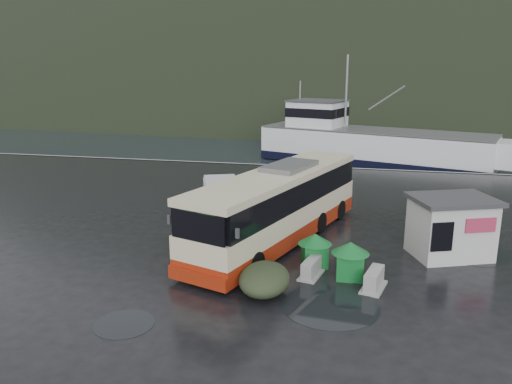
% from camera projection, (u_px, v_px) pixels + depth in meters
% --- Properties ---
extents(ground, '(160.00, 160.00, 0.00)m').
position_uv_depth(ground, '(246.00, 253.00, 22.18)').
color(ground, black).
rests_on(ground, ground).
extents(harbor_water, '(300.00, 180.00, 0.02)m').
position_uv_depth(harbor_water, '(345.00, 97.00, 126.34)').
color(harbor_water, black).
rests_on(harbor_water, ground).
extents(quay_edge, '(160.00, 0.60, 1.50)m').
position_uv_depth(quay_edge, '(301.00, 166.00, 41.12)').
color(quay_edge, '#999993').
rests_on(quay_edge, ground).
extents(headland, '(780.00, 540.00, 570.00)m').
position_uv_depth(headland, '(376.00, 81.00, 256.87)').
color(headland, black).
rests_on(headland, ground).
extents(coach_bus, '(7.09, 13.03, 3.59)m').
position_uv_depth(coach_bus, '(278.00, 240.00, 23.83)').
color(coach_bus, beige).
rests_on(coach_bus, ground).
extents(white_van, '(3.67, 5.74, 2.26)m').
position_uv_depth(white_van, '(224.00, 227.00, 25.85)').
color(white_van, silver).
rests_on(white_van, ground).
extents(waste_bin_left, '(1.26, 1.26, 1.41)m').
position_uv_depth(waste_bin_left, '(314.00, 266.00, 20.83)').
color(waste_bin_left, '#126929').
rests_on(waste_bin_left, ground).
extents(waste_bin_right, '(1.12, 1.12, 1.49)m').
position_uv_depth(waste_bin_right, '(349.00, 278.00, 19.67)').
color(waste_bin_right, '#126929').
rests_on(waste_bin_right, ground).
extents(dome_tent, '(2.00, 2.71, 1.03)m').
position_uv_depth(dome_tent, '(264.00, 292.00, 18.43)').
color(dome_tent, '#2D3821').
rests_on(dome_tent, ground).
extents(ticket_kiosk, '(4.10, 3.62, 2.66)m').
position_uv_depth(ticket_kiosk, '(448.00, 256.00, 21.91)').
color(ticket_kiosk, silver).
rests_on(ticket_kiosk, ground).
extents(jersey_barrier_a, '(1.00, 1.53, 0.71)m').
position_uv_depth(jersey_barrier_a, '(311.00, 276.00, 19.80)').
color(jersey_barrier_a, '#999993').
rests_on(jersey_barrier_a, ground).
extents(jersey_barrier_b, '(1.09, 1.63, 0.75)m').
position_uv_depth(jersey_barrier_b, '(373.00, 288.00, 18.71)').
color(jersey_barrier_b, '#999993').
rests_on(jersey_barrier_b, ground).
extents(fishing_trawler, '(26.74, 13.76, 10.51)m').
position_uv_depth(fishing_trawler, '(373.00, 150.00, 49.10)').
color(fishing_trawler, silver).
rests_on(fishing_trawler, ground).
extents(puddles, '(14.97, 11.80, 0.01)m').
position_uv_depth(puddles, '(375.00, 282.00, 19.27)').
color(puddles, black).
rests_on(puddles, ground).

